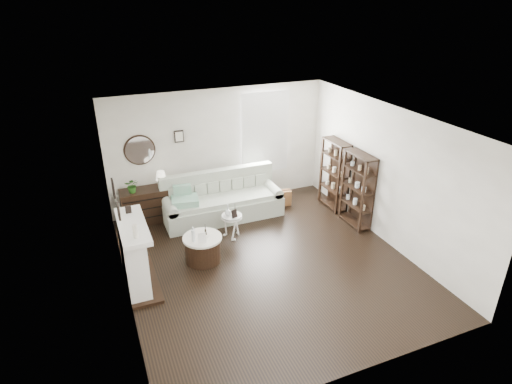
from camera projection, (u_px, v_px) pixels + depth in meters
name	position (u px, v px, depth m)	size (l,w,h in m)	color
room	(250.00, 135.00, 9.76)	(5.50, 5.50, 5.50)	black
fireplace	(134.00, 257.00, 7.15)	(0.50, 1.40, 1.84)	white
shelf_unit_far	(334.00, 174.00, 9.69)	(0.30, 0.80, 1.60)	black
shelf_unit_near	(357.00, 190.00, 8.94)	(0.30, 0.80, 1.60)	black
sofa	(222.00, 202.00, 9.46)	(2.59, 0.90, 1.00)	#9FA896
quilt	(185.00, 201.00, 8.95)	(0.55, 0.45, 0.14)	#25885C
suitcase	(279.00, 198.00, 9.99)	(0.55, 0.18, 0.37)	brown
dresser	(148.00, 205.00, 9.24)	(1.13, 0.49, 0.75)	black
table_lamp	(161.00, 179.00, 9.11)	(0.23, 0.23, 0.36)	#ECE3C7
potted_plant	(132.00, 185.00, 8.87)	(0.29, 0.25, 0.32)	#245718
drum_table	(203.00, 248.00, 7.90)	(0.72, 0.72, 0.50)	black
pedestal_table	(232.00, 217.00, 8.57)	(0.42, 0.42, 0.51)	silver
eiffel_drum	(205.00, 230.00, 7.83)	(0.12, 0.12, 0.20)	black
bottle_drum	(193.00, 234.00, 7.61)	(0.07, 0.07, 0.29)	silver
card_frame_drum	(202.00, 238.00, 7.59)	(0.14, 0.01, 0.19)	white
eiffel_ped	(235.00, 210.00, 8.56)	(0.11, 0.11, 0.19)	black
flask_ped	(228.00, 210.00, 8.49)	(0.13, 0.13, 0.24)	silver
card_frame_ped	(234.00, 214.00, 8.43)	(0.12, 0.01, 0.16)	black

